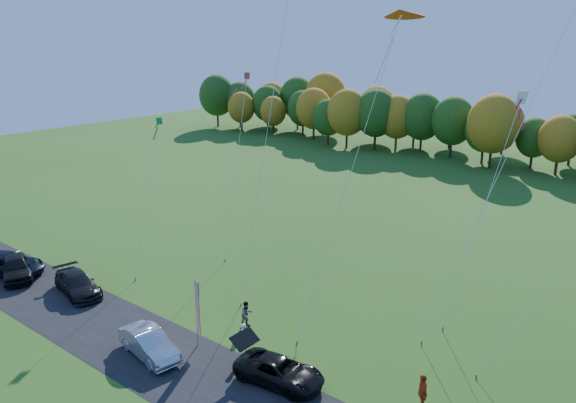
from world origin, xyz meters
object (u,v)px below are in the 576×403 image
Objects in this scene: feather_flag at (197,306)px; silver_sedan at (149,344)px; person_east at (422,392)px; black_suv at (279,371)px.

silver_sedan is at bearing -122.79° from feather_flag.
black_suv is at bearing -106.27° from person_east.
feather_flag reaches higher than silver_sedan.
person_east is 0.45× the size of feather_flag.
black_suv is 7.24m from person_east.
silver_sedan is 15.01m from person_east.
feather_flag is (-5.82, -0.23, 1.98)m from black_suv.
black_suv is at bearing -61.01° from silver_sedan.
black_suv is 2.48× the size of person_east.
feather_flag reaches higher than black_suv.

